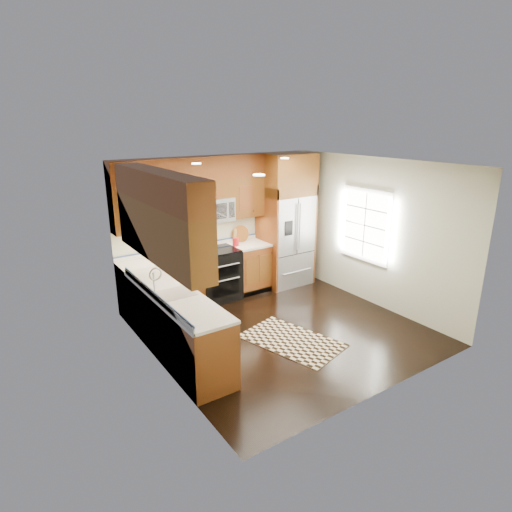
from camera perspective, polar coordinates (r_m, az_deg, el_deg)
ground at (r=6.94m, az=3.50°, el=-9.70°), size 4.00×4.00×0.00m
wall_back at (r=8.07m, az=-4.97°, el=4.08°), size 4.00×0.02×2.60m
wall_left at (r=5.52m, az=-13.03°, el=-2.81°), size 0.02×4.00×2.60m
wall_right at (r=7.79m, az=15.50°, el=3.00°), size 0.02×4.00×2.60m
window at (r=7.88m, az=14.36°, el=4.00°), size 0.04×1.10×1.30m
base_cabinets at (r=6.88m, az=-9.30°, el=-6.03°), size 2.85×3.00×0.90m
countertop at (r=6.86m, az=-8.83°, el=-1.85°), size 2.86×3.01×0.04m
upper_cabinets at (r=6.62m, az=-10.04°, el=7.29°), size 2.85×3.00×1.15m
range at (r=7.91m, az=-5.22°, el=-2.49°), size 0.76×0.67×0.95m
microwave at (r=7.70m, az=-5.94°, el=6.14°), size 0.76×0.40×0.42m
refrigerator at (r=8.46m, az=4.00°, el=4.78°), size 0.98×0.75×2.60m
sink_faucet at (r=5.92m, az=-11.23°, el=-4.46°), size 0.54×0.44×0.37m
rug at (r=6.61m, az=4.80°, el=-11.17°), size 1.25×1.66×0.01m
knife_block at (r=7.48m, az=-12.80°, el=0.70°), size 0.13×0.16×0.29m
utensil_crock at (r=7.98m, az=-2.73°, el=2.14°), size 0.13×0.13×0.33m
cutting_board at (r=8.27m, az=-2.07°, el=1.98°), size 0.40×0.40×0.02m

